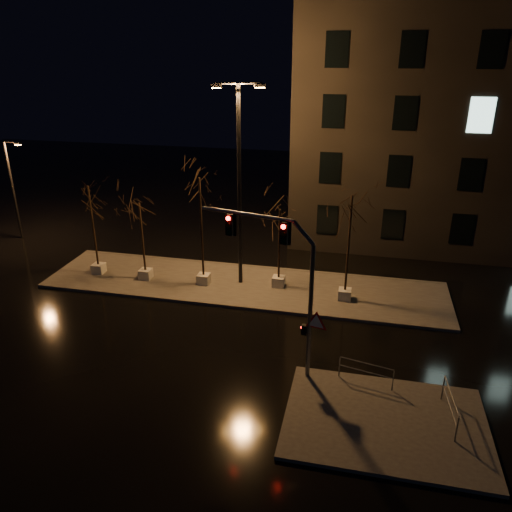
# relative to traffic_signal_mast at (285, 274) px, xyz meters

# --- Properties ---
(ground) EXTENTS (90.00, 90.00, 0.00)m
(ground) POSITION_rel_traffic_signal_mast_xyz_m (-3.48, 1.28, -4.38)
(ground) COLOR black
(ground) RESTS_ON ground
(median) EXTENTS (22.00, 5.00, 0.15)m
(median) POSITION_rel_traffic_signal_mast_xyz_m (-3.48, 7.28, -4.31)
(median) COLOR #484540
(median) RESTS_ON ground
(sidewalk_corner) EXTENTS (7.00, 5.00, 0.15)m
(sidewalk_corner) POSITION_rel_traffic_signal_mast_xyz_m (4.02, -2.22, -4.31)
(sidewalk_corner) COLOR #484540
(sidewalk_corner) RESTS_ON ground
(building) EXTENTS (25.00, 12.00, 15.00)m
(building) POSITION_rel_traffic_signal_mast_xyz_m (10.52, 19.28, 3.12)
(building) COLOR black
(building) RESTS_ON ground
(tree_0) EXTENTS (1.80, 1.80, 5.30)m
(tree_0) POSITION_rel_traffic_signal_mast_xyz_m (-11.98, 6.92, -0.21)
(tree_0) COLOR beige
(tree_0) RESTS_ON median
(tree_1) EXTENTS (1.80, 1.80, 4.56)m
(tree_1) POSITION_rel_traffic_signal_mast_xyz_m (-9.00, 6.79, -0.77)
(tree_1) COLOR beige
(tree_1) RESTS_ON median
(tree_2) EXTENTS (1.80, 1.80, 6.12)m
(tree_2) POSITION_rel_traffic_signal_mast_xyz_m (-5.61, 6.89, 0.41)
(tree_2) COLOR beige
(tree_2) RESTS_ON median
(tree_3) EXTENTS (1.80, 1.80, 4.49)m
(tree_3) POSITION_rel_traffic_signal_mast_xyz_m (-1.52, 7.47, -0.82)
(tree_3) COLOR beige
(tree_3) RESTS_ON median
(tree_4) EXTENTS (1.80, 1.80, 5.71)m
(tree_4) POSITION_rel_traffic_signal_mast_xyz_m (2.09, 6.70, 0.10)
(tree_4) COLOR beige
(tree_4) RESTS_ON median
(traffic_signal_mast) EXTENTS (5.16, 1.26, 6.44)m
(traffic_signal_mast) POSITION_rel_traffic_signal_mast_xyz_m (0.00, 0.00, 0.00)
(traffic_signal_mast) COLOR #5A5D62
(traffic_signal_mast) RESTS_ON sidewalk_corner
(streetlight_main) EXTENTS (2.58, 1.11, 10.54)m
(streetlight_main) POSITION_rel_traffic_signal_mast_xyz_m (-3.67, 7.51, 1.85)
(streetlight_main) COLOR black
(streetlight_main) RESTS_ON median
(streetlight_far) EXTENTS (1.30, 0.23, 6.65)m
(streetlight_far) POSITION_rel_traffic_signal_mast_xyz_m (-20.19, 11.33, -0.73)
(streetlight_far) COLOR black
(streetlight_far) RESTS_ON ground
(guard_rail_a) EXTENTS (2.09, 0.50, 0.92)m
(guard_rail_a) POSITION_rel_traffic_signal_mast_xyz_m (3.27, -0.22, -3.63)
(guard_rail_a) COLOR #5A5D62
(guard_rail_a) RESTS_ON sidewalk_corner
(guard_rail_b) EXTENTS (0.23, 2.22, 1.05)m
(guard_rail_b) POSITION_rel_traffic_signal_mast_xyz_m (6.16, -1.67, -3.55)
(guard_rail_b) COLOR #5A5D62
(guard_rail_b) RESTS_ON sidewalk_corner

